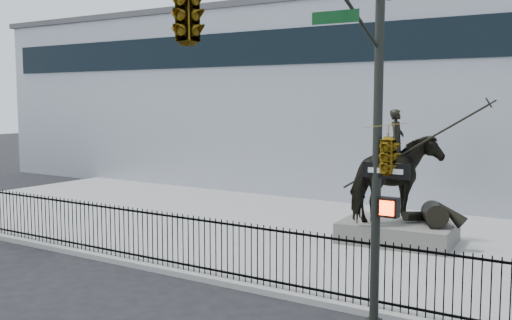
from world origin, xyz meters
The scene contains 7 objects.
ground centered at (0.00, 0.00, 0.00)m, with size 120.00×120.00×0.00m, color black.
plaza centered at (0.00, 7.00, 0.07)m, with size 30.00×12.00×0.15m, color gray.
building centered at (0.00, 20.00, 4.50)m, with size 44.00×14.00×9.00m, color #B0B7C0.
picket_fence centered at (0.00, 1.25, 0.90)m, with size 22.10×0.10×1.50m.
statue_plinth centered at (4.97, 7.31, 0.47)m, with size 3.44×2.36×0.64m, color #605D58.
equestrian_statue centered at (5.03, 7.31, 2.14)m, with size 4.40×2.89×3.73m.
traffic_signal_right centered at (6.47, -2.00, 4.85)m, with size 2.17×6.86×7.00m.
Camera 1 is at (11.26, -10.74, 4.68)m, focal length 42.00 mm.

